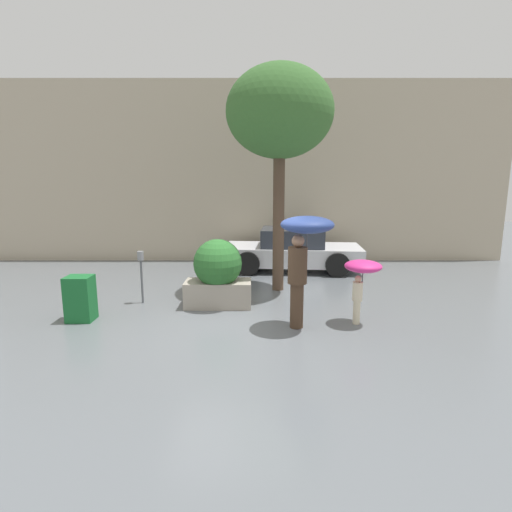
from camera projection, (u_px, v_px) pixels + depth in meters
ground_plane at (234, 325)px, 7.71m from camera, size 40.00×40.00×0.00m
building_facade at (244, 173)px, 13.55m from camera, size 18.00×0.30×6.00m
planter_box at (219, 273)px, 8.74m from camera, size 1.45×1.06×1.50m
person_adult at (305, 243)px, 7.27m from camera, size 0.97×0.97×2.11m
person_child at (364, 272)px, 7.58m from camera, size 0.70×0.70×1.25m
parked_car_near at (294, 251)px, 12.41m from camera, size 4.33×2.25×1.29m
street_tree at (281, 114)px, 9.42m from camera, size 2.56×2.56×5.43m
parking_meter at (143, 266)px, 8.95m from camera, size 0.14×0.14×1.19m
newspaper_box at (82, 298)px, 7.89m from camera, size 0.50×0.44×0.90m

